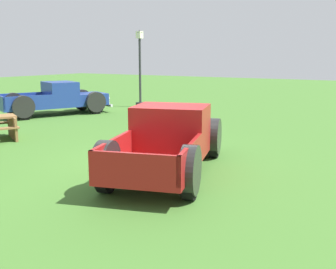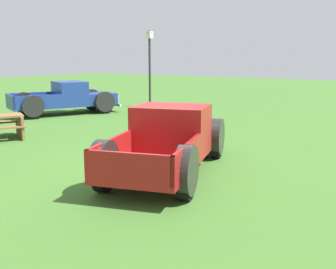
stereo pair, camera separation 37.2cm
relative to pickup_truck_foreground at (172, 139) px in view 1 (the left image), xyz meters
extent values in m
plane|color=#3D6B28|center=(0.10, 0.70, -0.73)|extent=(80.00, 80.00, 0.00)
cube|color=maroon|center=(1.28, 0.40, -0.07)|extent=(1.89, 1.90, 0.55)
cube|color=silver|center=(2.01, 0.63, -0.07)|extent=(0.47, 1.32, 0.46)
sphere|color=silver|center=(1.81, 1.20, -0.05)|extent=(0.20, 0.20, 0.20)
sphere|color=silver|center=(2.17, 0.04, -0.05)|extent=(0.20, 0.20, 0.20)
cube|color=maroon|center=(-0.06, -0.02, 0.23)|extent=(1.74, 1.98, 1.15)
cube|color=#8C9EA8|center=(0.52, 0.16, 0.48)|extent=(0.47, 1.39, 0.51)
cube|color=maroon|center=(-1.68, -0.53, -0.30)|extent=(2.50, 2.22, 0.10)
cube|color=maroon|center=(-1.92, 0.23, 0.03)|extent=(2.03, 0.70, 0.55)
cube|color=maroon|center=(-1.44, -1.29, 0.03)|extent=(2.03, 0.70, 0.55)
cube|color=maroon|center=(-2.65, -0.83, 0.03)|extent=(0.58, 1.62, 0.55)
cylinder|color=black|center=(1.03, 1.20, -0.35)|extent=(0.79, 0.44, 0.76)
cylinder|color=#B7B7BC|center=(1.02, 1.21, -0.35)|extent=(0.36, 0.32, 0.30)
cylinder|color=black|center=(1.03, 1.20, -0.16)|extent=(1.00, 0.55, 0.96)
cylinder|color=black|center=(1.53, -0.40, -0.35)|extent=(0.79, 0.44, 0.76)
cylinder|color=#B7B7BC|center=(1.53, -0.41, -0.35)|extent=(0.36, 0.32, 0.30)
cylinder|color=black|center=(1.53, -0.40, -0.16)|extent=(1.00, 0.55, 0.96)
cylinder|color=black|center=(-2.17, 0.20, -0.35)|extent=(0.79, 0.44, 0.76)
cylinder|color=#B7B7BC|center=(-2.17, 0.21, -0.35)|extent=(0.36, 0.32, 0.30)
cylinder|color=black|center=(-2.17, 0.20, -0.16)|extent=(1.00, 0.55, 0.96)
cylinder|color=black|center=(-1.67, -1.40, -0.35)|extent=(0.79, 0.44, 0.76)
cylinder|color=#B7B7BC|center=(-1.67, -1.41, -0.35)|extent=(0.36, 0.32, 0.30)
cylinder|color=black|center=(-1.67, -1.40, -0.16)|extent=(1.00, 0.55, 0.96)
cube|color=silver|center=(2.05, 0.64, -0.39)|extent=(0.64, 1.77, 0.12)
cube|color=navy|center=(6.53, 8.59, -0.09)|extent=(1.96, 1.97, 0.54)
cube|color=silver|center=(7.22, 8.28, -0.09)|extent=(0.61, 1.25, 0.45)
sphere|color=silver|center=(7.44, 8.83, -0.06)|extent=(0.20, 0.20, 0.20)
sphere|color=silver|center=(6.95, 7.74, -0.06)|extent=(0.20, 0.20, 0.20)
cube|color=navy|center=(5.27, 9.16, 0.21)|extent=(1.84, 2.02, 1.13)
cube|color=#8C9EA8|center=(5.82, 8.91, 0.46)|extent=(0.62, 1.31, 0.50)
cube|color=navy|center=(3.75, 9.85, -0.31)|extent=(2.56, 2.35, 0.10)
cube|color=navy|center=(4.08, 10.57, 0.01)|extent=(1.91, 0.93, 0.54)
cube|color=navy|center=(3.43, 9.14, 0.01)|extent=(1.91, 0.93, 0.54)
cube|color=navy|center=(2.85, 10.26, 0.01)|extent=(0.75, 1.53, 0.54)
cylinder|color=black|center=(6.87, 9.35, -0.36)|extent=(0.77, 0.51, 0.75)
cylinder|color=#B7B7BC|center=(6.87, 9.35, -0.36)|extent=(0.37, 0.34, 0.30)
cylinder|color=black|center=(6.87, 9.35, -0.17)|extent=(0.97, 0.64, 0.94)
cylinder|color=black|center=(6.18, 7.84, -0.36)|extent=(0.77, 0.51, 0.75)
cylinder|color=#B7B7BC|center=(6.18, 7.83, -0.36)|extent=(0.37, 0.34, 0.30)
cylinder|color=black|center=(6.18, 7.84, -0.17)|extent=(0.97, 0.64, 0.94)
cylinder|color=black|center=(3.87, 10.71, -0.36)|extent=(0.77, 0.51, 0.75)
cylinder|color=#B7B7BC|center=(3.87, 10.72, -0.36)|extent=(0.37, 0.34, 0.30)
cylinder|color=black|center=(3.87, 10.71, -0.17)|extent=(0.97, 0.64, 0.94)
cylinder|color=black|center=(3.19, 9.20, -0.36)|extent=(0.77, 0.51, 0.75)
cylinder|color=#B7B7BC|center=(3.18, 9.19, -0.36)|extent=(0.37, 0.34, 0.30)
cylinder|color=black|center=(3.19, 9.20, -0.17)|extent=(0.97, 0.64, 0.94)
cube|color=silver|center=(7.25, 8.26, -0.39)|extent=(0.83, 1.67, 0.12)
cube|color=#2D2D33|center=(9.45, 7.60, -0.60)|extent=(0.36, 0.36, 0.25)
cylinder|color=#2D2D33|center=(9.45, 7.60, 1.18)|extent=(0.12, 0.12, 3.31)
cube|color=#F2EACC|center=(9.45, 7.60, 3.01)|extent=(0.28, 0.28, 0.36)
cone|color=#2D2D33|center=(9.45, 7.60, 3.19)|extent=(0.32, 0.32, 0.14)
cube|color=olive|center=(0.40, 6.33, -0.35)|extent=(0.74, 1.27, 0.75)
camera|label=1|loc=(-8.10, -4.85, 1.93)|focal=43.35mm
camera|label=2|loc=(-7.90, -5.16, 1.93)|focal=43.35mm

